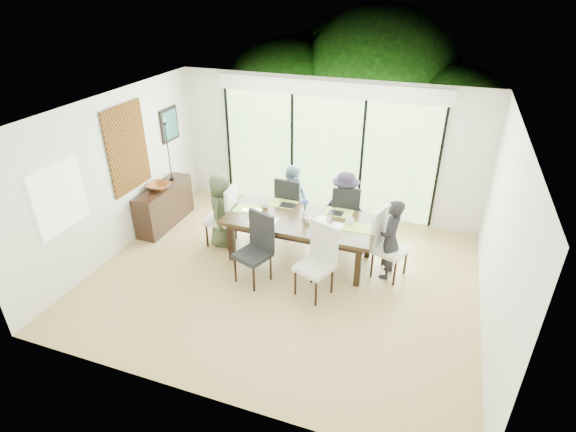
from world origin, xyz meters
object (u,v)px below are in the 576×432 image
(chair_left_end, at_px, (220,215))
(cup_b, at_px, (308,220))
(chair_near_right, at_px, (314,262))
(person_far_left, at_px, (291,199))
(table_top, at_px, (301,220))
(person_left_end, at_px, (221,210))
(laptop, at_px, (251,212))
(cup_c, at_px, (350,221))
(cup_a, at_px, (265,205))
(chair_far_right, at_px, (344,212))
(chair_right_end, at_px, (391,245))
(chair_far_left, at_px, (292,203))
(vase, at_px, (305,214))
(chair_near_left, at_px, (252,250))
(bowl, at_px, (158,186))
(person_right_end, at_px, (390,239))
(sideboard, at_px, (165,206))
(person_far_right, at_px, (345,207))

(chair_left_end, xyz_separation_m, cup_b, (1.65, -0.10, 0.26))
(chair_near_right, distance_m, person_far_left, 1.95)
(table_top, relative_size, person_left_end, 1.86)
(chair_left_end, relative_size, laptop, 3.33)
(chair_near_right, relative_size, cup_c, 8.87)
(laptop, relative_size, cup_a, 2.66)
(table_top, height_order, chair_far_right, chair_far_right)
(person_left_end, height_order, cup_a, person_left_end)
(chair_right_end, relative_size, laptop, 3.33)
(chair_far_left, xyz_separation_m, cup_a, (-0.25, -0.70, 0.26))
(person_left_end, bearing_deg, vase, -95.99)
(chair_right_end, distance_m, chair_near_left, 2.18)
(bowl, bearing_deg, chair_near_right, -17.20)
(cup_c, distance_m, bowl, 3.65)
(chair_near_left, height_order, cup_a, chair_near_left)
(person_far_left, bearing_deg, person_right_end, 161.30)
(chair_right_end, bearing_deg, sideboard, 104.34)
(person_far_left, relative_size, sideboard, 0.95)
(table_top, relative_size, sideboard, 1.76)
(chair_near_left, height_order, person_far_left, person_far_left)
(vase, distance_m, cup_a, 0.76)
(chair_near_right, relative_size, person_right_end, 0.85)
(vase, bearing_deg, sideboard, 175.74)
(cup_a, bearing_deg, laptop, -120.96)
(person_far_right, xyz_separation_m, cup_c, (0.25, -0.73, 0.16))
(person_far_right, relative_size, bowl, 3.18)
(table_top, bearing_deg, chair_near_right, -60.11)
(chair_far_right, xyz_separation_m, cup_c, (0.25, -0.75, 0.26))
(table_top, height_order, chair_left_end, chair_left_end)
(person_left_end, height_order, person_right_end, same)
(table_top, relative_size, bowl, 5.92)
(person_far_left, bearing_deg, chair_far_left, -85.43)
(person_right_end, height_order, person_far_right, same)
(chair_left_end, bearing_deg, person_right_end, 84.99)
(person_far_right, distance_m, vase, 0.94)
(person_right_end, bearing_deg, person_far_left, -107.94)
(chair_right_end, xyz_separation_m, laptop, (-2.35, -0.10, 0.22))
(person_far_right, bearing_deg, vase, 55.81)
(chair_near_left, bearing_deg, laptop, 133.95)
(person_right_end, bearing_deg, sideboard, -88.19)
(chair_right_end, distance_m, chair_far_left, 2.13)
(chair_near_right, height_order, person_right_end, person_right_end)
(cup_a, bearing_deg, cup_c, -1.91)
(chair_far_right, distance_m, laptop, 1.71)
(person_left_end, relative_size, person_far_right, 1.00)
(chair_far_right, xyz_separation_m, person_right_end, (0.93, -0.85, 0.10))
(laptop, relative_size, cup_b, 3.30)
(chair_near_right, relative_size, laptop, 3.33)
(cup_b, height_order, bowl, bowl)
(chair_right_end, distance_m, laptop, 2.36)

